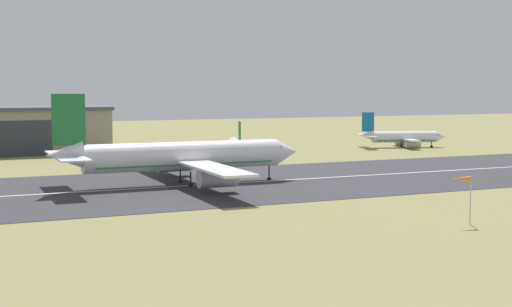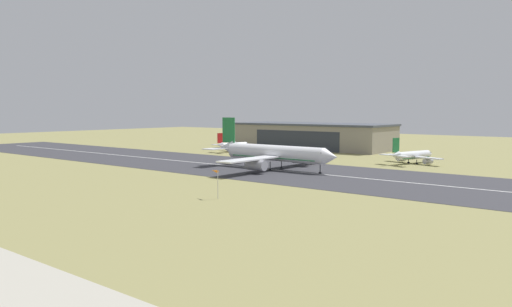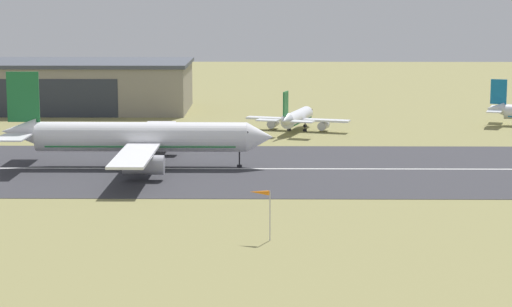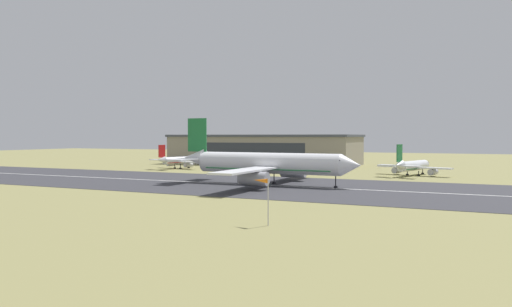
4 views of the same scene
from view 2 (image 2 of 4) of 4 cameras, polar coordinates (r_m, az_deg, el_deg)
ground_plane at (r=113.07m, az=-16.52°, el=-4.67°), size 606.76×606.76×0.00m
runway_strip at (r=154.57m, az=1.96°, el=-1.88°), size 366.76×47.89×0.06m
runway_centreline at (r=154.56m, az=1.96°, el=-1.86°), size 330.09×0.70×0.01m
hangar_building at (r=240.63m, az=6.43°, el=2.03°), size 76.75×28.99×12.06m
airplane_landing at (r=155.74m, az=2.12°, el=0.00°), size 45.43×49.77×15.99m
airplane_parked_west at (r=218.92m, az=-2.58°, el=0.92°), size 18.56×18.19×8.51m
airplane_parked_east at (r=180.24m, az=17.45°, el=-0.23°), size 21.94×22.53×9.23m
windsock_pole at (r=105.45m, az=-4.71°, el=-2.19°), size 2.58×1.29×6.06m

